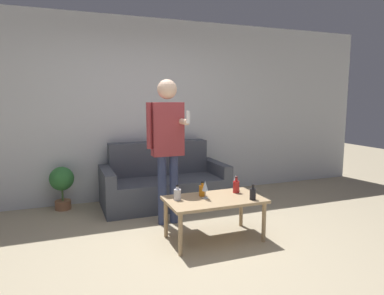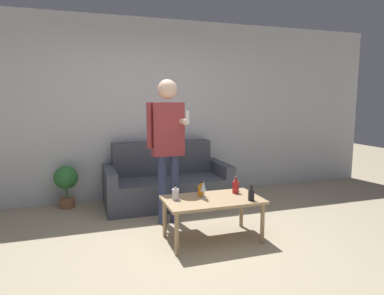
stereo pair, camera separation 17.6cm
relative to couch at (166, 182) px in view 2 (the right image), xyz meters
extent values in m
plane|color=tan|center=(-0.21, -1.81, -0.31)|extent=(16.00, 16.00, 0.00)
cube|color=silver|center=(-0.21, 0.45, 1.04)|extent=(8.00, 0.06, 2.70)
cube|color=#474C56|center=(0.00, -0.19, -0.11)|extent=(1.47, 0.62, 0.39)
cube|color=#474C56|center=(0.00, 0.24, 0.13)|extent=(1.47, 0.24, 0.88)
cube|color=#474C56|center=(-0.81, -0.07, -0.02)|extent=(0.14, 0.86, 0.57)
cube|color=#474C56|center=(0.81, -0.07, -0.02)|extent=(0.14, 0.86, 0.57)
cube|color=tan|center=(0.15, -1.44, 0.14)|extent=(1.04, 0.59, 0.03)
cylinder|color=tan|center=(-0.32, -1.69, -0.09)|extent=(0.04, 0.04, 0.43)
cylinder|color=tan|center=(0.62, -1.69, -0.09)|extent=(0.04, 0.04, 0.43)
cylinder|color=tan|center=(-0.32, -1.19, -0.09)|extent=(0.04, 0.04, 0.43)
cylinder|color=tan|center=(0.62, -1.19, -0.09)|extent=(0.04, 0.04, 0.43)
cylinder|color=black|center=(0.51, -1.63, 0.21)|extent=(0.07, 0.07, 0.12)
cylinder|color=black|center=(0.51, -1.63, 0.29)|extent=(0.03, 0.03, 0.05)
cylinder|color=black|center=(0.51, -1.63, 0.31)|extent=(0.03, 0.03, 0.01)
cylinder|color=#B21E1E|center=(0.47, -1.33, 0.22)|extent=(0.07, 0.07, 0.13)
cylinder|color=#B21E1E|center=(0.47, -1.33, 0.31)|extent=(0.03, 0.03, 0.05)
cylinder|color=black|center=(0.47, -1.33, 0.33)|extent=(0.03, 0.03, 0.01)
cylinder|color=orange|center=(0.06, -1.31, 0.21)|extent=(0.07, 0.07, 0.12)
cylinder|color=orange|center=(0.06, -1.31, 0.29)|extent=(0.03, 0.03, 0.04)
cylinder|color=black|center=(0.06, -1.31, 0.31)|extent=(0.03, 0.03, 0.01)
cylinder|color=silver|center=(-0.24, -1.36, 0.21)|extent=(0.08, 0.08, 0.12)
cylinder|color=silver|center=(-0.24, -1.36, 0.29)|extent=(0.03, 0.03, 0.04)
cylinder|color=black|center=(-0.24, -1.36, 0.31)|extent=(0.03, 0.03, 0.01)
cylinder|color=silver|center=(0.52, -1.23, 0.16)|extent=(0.06, 0.06, 0.01)
cylinder|color=silver|center=(0.52, -1.23, 0.20)|extent=(0.01, 0.01, 0.08)
cone|color=silver|center=(0.52, -1.23, 0.29)|extent=(0.07, 0.07, 0.10)
cylinder|color=silver|center=(0.06, -1.41, 0.16)|extent=(0.06, 0.06, 0.01)
cylinder|color=silver|center=(0.06, -1.41, 0.20)|extent=(0.01, 0.01, 0.08)
cone|color=silver|center=(0.06, -1.41, 0.29)|extent=(0.07, 0.07, 0.11)
cylinder|color=navy|center=(-0.25, -0.79, 0.12)|extent=(0.10, 0.10, 0.84)
cylinder|color=navy|center=(-0.10, -0.79, 0.12)|extent=(0.10, 0.10, 0.84)
cube|color=#933338|center=(-0.17, -0.79, 0.85)|extent=(0.37, 0.16, 0.63)
sphere|color=beige|center=(-0.17, -0.79, 1.32)|extent=(0.23, 0.23, 0.23)
cylinder|color=#933338|center=(-0.39, -0.79, 0.90)|extent=(0.07, 0.07, 0.54)
cylinder|color=beige|center=(-0.02, -0.93, 0.95)|extent=(0.07, 0.27, 0.07)
cube|color=white|center=(-0.02, -1.10, 1.01)|extent=(0.03, 0.03, 0.14)
cylinder|color=#936042|center=(-1.38, 0.23, -0.24)|extent=(0.21, 0.21, 0.12)
cylinder|color=#476B38|center=(-1.38, 0.23, -0.08)|extent=(0.03, 0.03, 0.20)
sphere|color=#337A38|center=(-1.38, 0.23, 0.13)|extent=(0.33, 0.33, 0.33)
camera|label=1|loc=(-1.35, -4.67, 1.21)|focal=32.00mm
camera|label=2|loc=(-1.18, -4.73, 1.21)|focal=32.00mm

